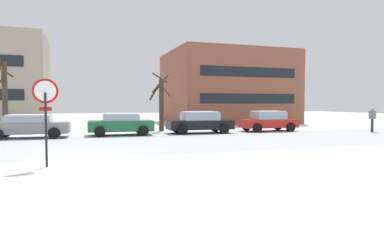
# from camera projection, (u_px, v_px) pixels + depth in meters

# --- Properties ---
(ground_plane) EXTENTS (120.00, 120.00, 0.00)m
(ground_plane) POSITION_uv_depth(u_px,v_px,m) (78.00, 156.00, 12.91)
(ground_plane) COLOR white
(road_surface) EXTENTS (80.00, 8.10, 0.00)m
(road_surface) POSITION_uv_depth(u_px,v_px,m) (78.00, 146.00, 15.80)
(road_surface) COLOR silver
(road_surface) RESTS_ON ground
(stop_sign) EXTENTS (0.76, 0.13, 2.73)m
(stop_sign) POSITION_uv_depth(u_px,v_px,m) (45.00, 105.00, 10.50)
(stop_sign) COLOR black
(stop_sign) RESTS_ON ground
(parked_car_gray) EXTENTS (4.47, 2.23, 1.34)m
(parked_car_gray) POSITION_uv_depth(u_px,v_px,m) (29.00, 126.00, 19.56)
(parked_car_gray) COLOR slate
(parked_car_gray) RESTS_ON ground
(parked_car_green) EXTENTS (4.01, 2.30, 1.38)m
(parked_car_green) POSITION_uv_depth(u_px,v_px,m) (121.00, 124.00, 21.29)
(parked_car_green) COLOR #1E6038
(parked_car_green) RESTS_ON ground
(parked_car_black) EXTENTS (4.39, 2.14, 1.46)m
(parked_car_black) POSITION_uv_depth(u_px,v_px,m) (200.00, 122.00, 22.81)
(parked_car_black) COLOR black
(parked_car_black) RESTS_ON ground
(parked_car_red) EXTENTS (4.04, 2.11, 1.45)m
(parked_car_red) POSITION_uv_depth(u_px,v_px,m) (268.00, 121.00, 24.43)
(parked_car_red) COLOR red
(parked_car_red) RESTS_ON ground
(pedestrian_crossing) EXTENTS (0.38, 0.41, 1.70)m
(pedestrian_crossing) POSITION_uv_depth(u_px,v_px,m) (372.00, 118.00, 23.67)
(pedestrian_crossing) COLOR #2D334C
(pedestrian_crossing) RESTS_ON ground
(tree_far_left) EXTENTS (1.58, 1.67, 4.17)m
(tree_far_left) POSITION_uv_depth(u_px,v_px,m) (161.00, 102.00, 24.49)
(tree_far_left) COLOR #423326
(tree_far_left) RESTS_ON ground
(tree_far_right) EXTENTS (1.65, 1.83, 5.20)m
(tree_far_right) POSITION_uv_depth(u_px,v_px,m) (3.00, 92.00, 22.36)
(tree_far_right) COLOR #423326
(tree_far_right) RESTS_ON ground
(building_far_right) EXTENTS (12.05, 10.26, 7.41)m
(building_far_right) POSITION_uv_depth(u_px,v_px,m) (226.00, 87.00, 36.14)
(building_far_right) COLOR brown
(building_far_right) RESTS_ON ground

